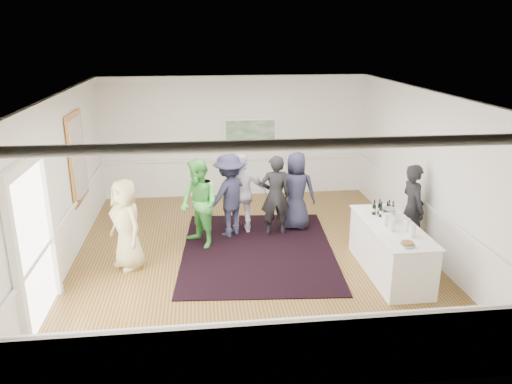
{
  "coord_description": "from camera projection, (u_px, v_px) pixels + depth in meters",
  "views": [
    {
      "loc": [
        -0.98,
        -9.01,
        4.26
      ],
      "look_at": [
        0.11,
        0.2,
        1.27
      ],
      "focal_mm": 35.0,
      "sensor_mm": 36.0,
      "label": 1
    }
  ],
  "objects": [
    {
      "name": "ceiling",
      "position": [
        251.0,
        94.0,
        8.95
      ],
      "size": [
        7.0,
        8.0,
        0.02
      ],
      "primitive_type": "cube",
      "color": "white",
      "rests_on": "wall_back"
    },
    {
      "name": "wine_bottles",
      "position": [
        384.0,
        208.0,
        9.41
      ],
      "size": [
        0.4,
        0.24,
        0.31
      ],
      "color": "black",
      "rests_on": "serving_table"
    },
    {
      "name": "doorway",
      "position": [
        33.0,
        235.0,
        7.32
      ],
      "size": [
        0.1,
        1.78,
        2.56
      ],
      "color": "white",
      "rests_on": "wall_left"
    },
    {
      "name": "guest_dark_b",
      "position": [
        275.0,
        195.0,
        10.77
      ],
      "size": [
        0.66,
        0.44,
        1.78
      ],
      "primitive_type": "imported",
      "rotation": [
        0.0,
        0.0,
        3.17
      ],
      "color": "black",
      "rests_on": "floor"
    },
    {
      "name": "bartender",
      "position": [
        412.0,
        209.0,
        9.89
      ],
      "size": [
        0.5,
        0.7,
        1.82
      ],
      "primitive_type": "imported",
      "rotation": [
        0.0,
        0.0,
        1.67
      ],
      "color": "black",
      "rests_on": "floor"
    },
    {
      "name": "area_rug",
      "position": [
        258.0,
        250.0,
        10.19
      ],
      "size": [
        3.34,
        4.21,
        0.02
      ],
      "primitive_type": "cube",
      "rotation": [
        0.0,
        0.0,
        -0.08
      ],
      "color": "black",
      "rests_on": "floor"
    },
    {
      "name": "juice_pitchers",
      "position": [
        399.0,
        225.0,
        8.67
      ],
      "size": [
        0.4,
        0.67,
        0.24
      ],
      "color": "#75BC43",
      "rests_on": "serving_table"
    },
    {
      "name": "guest_navy",
      "position": [
        296.0,
        191.0,
        11.1
      ],
      "size": [
        0.99,
        0.8,
        1.76
      ],
      "primitive_type": "imported",
      "rotation": [
        0.0,
        0.0,
        2.82
      ],
      "color": "#222239",
      "rests_on": "floor"
    },
    {
      "name": "wall_left",
      "position": [
        60.0,
        185.0,
        9.06
      ],
      "size": [
        0.02,
        8.0,
        3.2
      ],
      "primitive_type": "cube",
      "color": "white",
      "rests_on": "floor"
    },
    {
      "name": "wall_right",
      "position": [
        428.0,
        173.0,
        9.83
      ],
      "size": [
        0.02,
        8.0,
        3.2
      ],
      "primitive_type": "cube",
      "color": "white",
      "rests_on": "floor"
    },
    {
      "name": "floor",
      "position": [
        252.0,
        256.0,
        9.94
      ],
      "size": [
        8.0,
        8.0,
        0.0
      ],
      "primitive_type": "plane",
      "color": "olive",
      "rests_on": "ground"
    },
    {
      "name": "wall_back",
      "position": [
        235.0,
        137.0,
        13.23
      ],
      "size": [
        7.0,
        0.02,
        3.2
      ],
      "primitive_type": "cube",
      "color": "white",
      "rests_on": "floor"
    },
    {
      "name": "mirror",
      "position": [
        78.0,
        157.0,
        10.23
      ],
      "size": [
        0.05,
        1.25,
        1.85
      ],
      "color": "#DE8D41",
      "rests_on": "wall_left"
    },
    {
      "name": "nut_bowl",
      "position": [
        407.0,
        244.0,
        8.08
      ],
      "size": [
        0.24,
        0.24,
        0.07
      ],
      "color": "white",
      "rests_on": "serving_table"
    },
    {
      "name": "wall_front",
      "position": [
        290.0,
        277.0,
        5.66
      ],
      "size": [
        7.0,
        0.02,
        3.2
      ],
      "primitive_type": "cube",
      "color": "white",
      "rests_on": "floor"
    },
    {
      "name": "guest_dark_a",
      "position": [
        229.0,
        195.0,
        10.69
      ],
      "size": [
        1.35,
        1.23,
        1.82
      ],
      "primitive_type": "imported",
      "rotation": [
        0.0,
        0.0,
        3.76
      ],
      "color": "#222239",
      "rests_on": "floor"
    },
    {
      "name": "landscape_painting",
      "position": [
        250.0,
        130.0,
        13.16
      ],
      "size": [
        1.44,
        0.06,
        0.66
      ],
      "color": "white",
      "rests_on": "wall_back"
    },
    {
      "name": "guest_lilac",
      "position": [
        242.0,
        194.0,
        10.88
      ],
      "size": [
        1.06,
        0.48,
        1.79
      ],
      "primitive_type": "imported",
      "rotation": [
        0.0,
        0.0,
        3.1
      ],
      "color": "silver",
      "rests_on": "floor"
    },
    {
      "name": "serving_table",
      "position": [
        390.0,
        249.0,
        9.11
      ],
      "size": [
        0.88,
        2.32,
        0.94
      ],
      "color": "white",
      "rests_on": "floor"
    },
    {
      "name": "guest_tan",
      "position": [
        126.0,
        224.0,
        9.21
      ],
      "size": [
        0.95,
        1.01,
        1.73
      ],
      "primitive_type": "imported",
      "rotation": [
        0.0,
        0.0,
        -0.92
      ],
      "color": "tan",
      "rests_on": "floor"
    },
    {
      "name": "wainscoting",
      "position": [
        252.0,
        233.0,
        9.78
      ],
      "size": [
        7.0,
        8.0,
        1.0
      ],
      "primitive_type": null,
      "color": "white",
      "rests_on": "floor"
    },
    {
      "name": "guest_green",
      "position": [
        199.0,
        204.0,
        10.15
      ],
      "size": [
        1.08,
        1.13,
        1.84
      ],
      "primitive_type": "imported",
      "rotation": [
        0.0,
        0.0,
        -0.97
      ],
      "color": "green",
      "rests_on": "floor"
    },
    {
      "name": "ice_bucket",
      "position": [
        389.0,
        215.0,
        9.14
      ],
      "size": [
        0.26,
        0.26,
        0.25
      ],
      "primitive_type": "cylinder",
      "color": "silver",
      "rests_on": "serving_table"
    }
  ]
}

